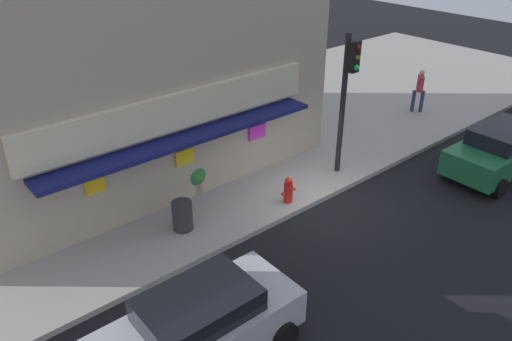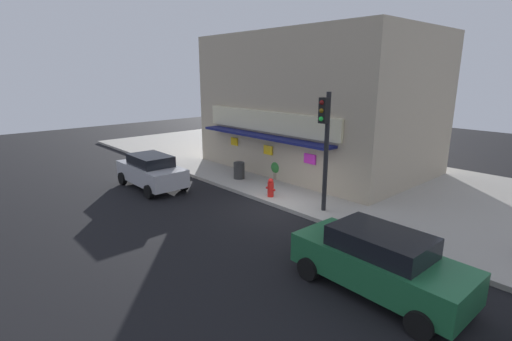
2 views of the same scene
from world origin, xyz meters
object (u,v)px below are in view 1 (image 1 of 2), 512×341
(potted_plant_by_doorway, at_px, (194,176))
(pedestrian, at_px, (419,89))
(trash_can, at_px, (182,216))
(traffic_light, at_px, (347,87))
(parked_car_green, at_px, (501,149))
(parked_car_silver, at_px, (200,326))
(fire_hydrant, at_px, (288,190))

(potted_plant_by_doorway, bearing_deg, pedestrian, -2.75)
(trash_can, xyz_separation_m, pedestrian, (12.62, 0.93, 0.61))
(traffic_light, xyz_separation_m, parked_car_green, (4.40, -3.30, -2.31))
(potted_plant_by_doorway, relative_size, parked_car_silver, 0.24)
(traffic_light, bearing_deg, pedestrian, 12.74)
(fire_hydrant, height_order, parked_car_silver, parked_car_silver)
(pedestrian, bearing_deg, fire_hydrant, -169.21)
(trash_can, distance_m, potted_plant_by_doorway, 2.03)
(fire_hydrant, relative_size, potted_plant_by_doorway, 0.85)
(trash_can, distance_m, parked_car_green, 10.99)
(fire_hydrant, distance_m, parked_car_green, 7.68)
(parked_car_green, distance_m, parked_car_silver, 12.34)
(trash_can, relative_size, parked_car_green, 0.19)
(fire_hydrant, xyz_separation_m, parked_car_silver, (-5.29, -3.02, 0.28))
(pedestrian, bearing_deg, trash_can, -175.77)
(fire_hydrant, bearing_deg, parked_car_green, -23.24)
(parked_car_silver, bearing_deg, fire_hydrant, 29.75)
(pedestrian, xyz_separation_m, potted_plant_by_doorway, (-11.24, 0.54, -0.50))
(fire_hydrant, distance_m, parked_car_silver, 6.10)
(traffic_light, height_order, trash_can, traffic_light)
(potted_plant_by_doorway, xyz_separation_m, parked_car_silver, (-3.45, -5.35, 0.14))
(fire_hydrant, relative_size, pedestrian, 0.45)
(traffic_light, xyz_separation_m, pedestrian, (6.74, 1.52, -1.96))
(traffic_light, height_order, potted_plant_by_doorway, traffic_light)
(trash_can, relative_size, parked_car_silver, 0.20)
(pedestrian, height_order, parked_car_green, pedestrian)
(parked_car_silver, bearing_deg, trash_can, 62.00)
(parked_car_green, bearing_deg, potted_plant_by_doorway, 148.93)
(trash_can, relative_size, pedestrian, 0.46)
(traffic_light, bearing_deg, trash_can, 174.26)
(fire_hydrant, height_order, trash_can, trash_can)
(trash_can, bearing_deg, fire_hydrant, -14.89)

